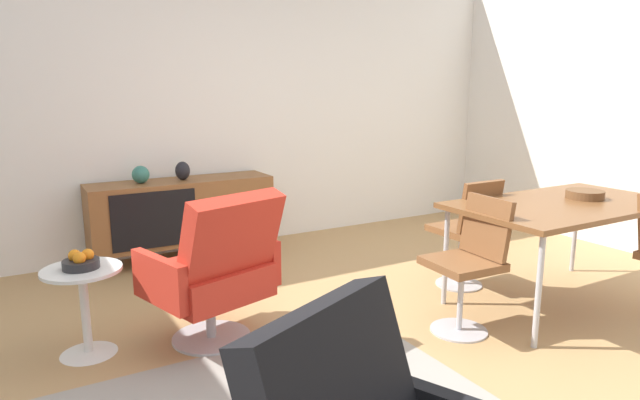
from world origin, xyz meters
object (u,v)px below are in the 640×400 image
object	(u,v)px
wooden_bowl_on_table	(585,194)
dining_chair_near_window	(470,259)
vase_sculptural_dark	(183,171)
dining_table	(564,208)
fruit_bowl	(81,261)
dining_chair_back_left	(468,229)
lounge_chair_red	(215,269)
sideboard	(182,211)
side_table_round	(84,301)
vase_cobalt	(141,175)

from	to	relation	value
wooden_bowl_on_table	dining_chair_near_window	xyz separation A→B (m)	(-1.12, -0.01, -0.30)
dining_chair_near_window	vase_sculptural_dark	bearing A→B (deg)	114.82
dining_table	fruit_bowl	distance (m)	3.16
dining_chair_back_left	fruit_bowl	bearing A→B (deg)	173.52
dining_chair_near_window	wooden_bowl_on_table	bearing A→B (deg)	0.76
lounge_chair_red	dining_table	bearing A→B (deg)	-14.94
sideboard	side_table_round	xyz separation A→B (m)	(-1.02, -1.52, -0.12)
vase_sculptural_dark	dining_chair_back_left	distance (m)	2.48
dining_chair_near_window	lounge_chair_red	size ratio (longest dim) A/B	0.90
dining_chair_back_left	side_table_round	distance (m)	2.70
wooden_bowl_on_table	fruit_bowl	world-z (taller)	wooden_bowl_on_table
side_table_round	fruit_bowl	distance (m)	0.24
dining_chair_near_window	side_table_round	distance (m)	2.32
fruit_bowl	dining_table	bearing A→B (deg)	-15.90
vase_cobalt	lounge_chair_red	size ratio (longest dim) A/B	0.16
lounge_chair_red	dining_chair_back_left	bearing A→B (deg)	-1.82
side_table_round	wooden_bowl_on_table	bearing A→B (deg)	-14.63
wooden_bowl_on_table	dining_chair_near_window	bearing A→B (deg)	-179.24
vase_sculptural_dark	dining_chair_near_window	size ratio (longest dim) A/B	0.19
dining_table	sideboard	bearing A→B (deg)	130.22
vase_sculptural_dark	sideboard	bearing A→B (deg)	-175.18
dining_table	wooden_bowl_on_table	distance (m)	0.24
sideboard	dining_table	world-z (taller)	dining_table
dining_table	dining_chair_back_left	world-z (taller)	dining_chair_back_left
vase_sculptural_dark	fruit_bowl	size ratio (longest dim) A/B	0.82
vase_cobalt	side_table_round	size ratio (longest dim) A/B	0.29
vase_cobalt	dining_chair_near_window	xyz separation A→B (m)	(1.47, -2.39, -0.33)
dining_chair_back_left	lounge_chair_red	world-z (taller)	lounge_chair_red
sideboard	dining_table	xyz separation A→B (m)	(2.02, -2.39, 0.26)
dining_table	vase_cobalt	bearing A→B (deg)	134.63
sideboard	lounge_chair_red	xyz separation A→B (m)	(-0.31, -1.76, 0.03)
dining_chair_near_window	vase_cobalt	bearing A→B (deg)	121.55
vase_sculptural_dark	dining_table	xyz separation A→B (m)	(1.99, -2.39, -0.10)
vase_cobalt	wooden_bowl_on_table	size ratio (longest dim) A/B	0.58
dining_table	wooden_bowl_on_table	world-z (taller)	wooden_bowl_on_table
wooden_bowl_on_table	side_table_round	distance (m)	3.40
vase_cobalt	dining_table	bearing A→B (deg)	-45.37
sideboard	vase_cobalt	xyz separation A→B (m)	(-0.34, 0.00, 0.36)
sideboard	vase_sculptural_dark	world-z (taller)	vase_sculptural_dark
dining_chair_back_left	lounge_chair_red	distance (m)	1.98
vase_sculptural_dark	lounge_chair_red	xyz separation A→B (m)	(-0.34, -1.77, -0.33)
dining_table	dining_chair_back_left	bearing A→B (deg)	122.03
vase_cobalt	vase_sculptural_dark	xyz separation A→B (m)	(0.36, 0.00, 0.01)
sideboard	lounge_chair_red	world-z (taller)	lounge_chair_red
dining_chair_near_window	dining_chair_back_left	xyz separation A→B (m)	(0.54, 0.56, 0.00)
dining_table	dining_chair_back_left	size ratio (longest dim) A/B	1.87
sideboard	vase_cobalt	world-z (taller)	vase_cobalt
sideboard	dining_chair_back_left	world-z (taller)	dining_chair_back_left
dining_chair_near_window	side_table_round	size ratio (longest dim) A/B	1.65
wooden_bowl_on_table	dining_chair_near_window	size ratio (longest dim) A/B	0.30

